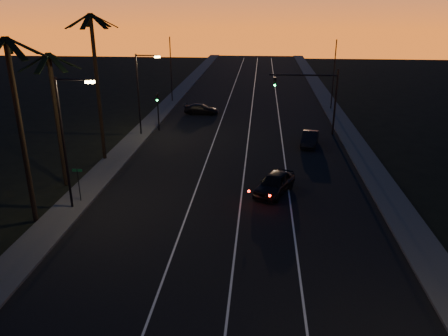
# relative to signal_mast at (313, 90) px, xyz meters

# --- Properties ---
(road) EXTENTS (20.00, 170.00, 0.01)m
(road) POSITION_rel_signal_mast_xyz_m (-7.14, -9.99, -4.78)
(road) COLOR black
(road) RESTS_ON ground
(sidewalk_left) EXTENTS (2.40, 170.00, 0.16)m
(sidewalk_left) POSITION_rel_signal_mast_xyz_m (-18.34, -9.99, -4.70)
(sidewalk_left) COLOR #3D3C3A
(sidewalk_left) RESTS_ON ground
(sidewalk_right) EXTENTS (2.40, 170.00, 0.16)m
(sidewalk_right) POSITION_rel_signal_mast_xyz_m (4.06, -9.99, -4.70)
(sidewalk_right) COLOR #3D3C3A
(sidewalk_right) RESTS_ON ground
(lane_stripe_left) EXTENTS (0.12, 160.00, 0.01)m
(lane_stripe_left) POSITION_rel_signal_mast_xyz_m (-10.14, -9.99, -4.76)
(lane_stripe_left) COLOR silver
(lane_stripe_left) RESTS_ON road
(lane_stripe_mid) EXTENTS (0.12, 160.00, 0.01)m
(lane_stripe_mid) POSITION_rel_signal_mast_xyz_m (-6.64, -9.99, -4.76)
(lane_stripe_mid) COLOR silver
(lane_stripe_mid) RESTS_ON road
(lane_stripe_right) EXTENTS (0.12, 160.00, 0.01)m
(lane_stripe_right) POSITION_rel_signal_mast_xyz_m (-3.14, -9.99, -4.76)
(lane_stripe_right) COLOR silver
(lane_stripe_right) RESTS_ON road
(palm_near) EXTENTS (4.25, 4.16, 11.53)m
(palm_near) POSITION_rel_signal_mast_xyz_m (-19.74, -21.99, 2.29)
(palm_near) COLOR black
(palm_near) RESTS_ON ground
(palm_mid) EXTENTS (4.25, 4.16, 10.03)m
(palm_mid) POSITION_rel_signal_mast_xyz_m (-20.34, -15.99, 1.47)
(palm_mid) COLOR black
(palm_mid) RESTS_ON ground
(palm_far) EXTENTS (4.25, 4.16, 12.53)m
(palm_far) POSITION_rel_signal_mast_xyz_m (-19.34, -9.99, 2.83)
(palm_far) COLOR black
(palm_far) RESTS_ON ground
(streetlight_left_near) EXTENTS (2.55, 0.26, 9.00)m
(streetlight_left_near) POSITION_rel_signal_mast_xyz_m (-17.84, -19.99, 0.54)
(streetlight_left_near) COLOR black
(streetlight_left_near) RESTS_ON ground
(streetlight_left_far) EXTENTS (2.55, 0.26, 8.50)m
(streetlight_left_far) POSITION_rel_signal_mast_xyz_m (-17.82, -1.99, 0.28)
(streetlight_left_far) COLOR black
(streetlight_left_far) RESTS_ON ground
(street_sign) EXTENTS (0.70, 0.06, 2.60)m
(street_sign) POSITION_rel_signal_mast_xyz_m (-17.94, -18.99, -3.13)
(street_sign) COLOR black
(street_sign) RESTS_ON ground
(signal_mast) EXTENTS (7.10, 0.41, 7.00)m
(signal_mast) POSITION_rel_signal_mast_xyz_m (0.00, 0.00, 0.00)
(signal_mast) COLOR black
(signal_mast) RESTS_ON ground
(signal_post) EXTENTS (0.28, 0.37, 4.20)m
(signal_post) POSITION_rel_signal_mast_xyz_m (-16.64, -0.01, -1.89)
(signal_post) COLOR black
(signal_post) RESTS_ON ground
(far_pole_left) EXTENTS (0.14, 0.14, 9.00)m
(far_pole_left) POSITION_rel_signal_mast_xyz_m (-18.14, 15.01, -0.28)
(far_pole_left) COLOR black
(far_pole_left) RESTS_ON ground
(far_pole_right) EXTENTS (0.14, 0.14, 9.00)m
(far_pole_right) POSITION_rel_signal_mast_xyz_m (3.86, 12.01, -0.28)
(far_pole_right) COLOR black
(far_pole_right) RESTS_ON ground
(lead_car) EXTENTS (3.71, 5.40, 1.57)m
(lead_car) POSITION_rel_signal_mast_xyz_m (-4.23, -16.17, -3.99)
(lead_car) COLOR black
(lead_car) RESTS_ON road
(right_car) EXTENTS (2.24, 4.42, 1.39)m
(right_car) POSITION_rel_signal_mast_xyz_m (-0.50, -4.15, -4.08)
(right_car) COLOR black
(right_car) RESTS_ON road
(cross_car) EXTENTS (4.43, 1.94, 1.27)m
(cross_car) POSITION_rel_signal_mast_xyz_m (-12.98, 8.01, -4.14)
(cross_car) COLOR black
(cross_car) RESTS_ON road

